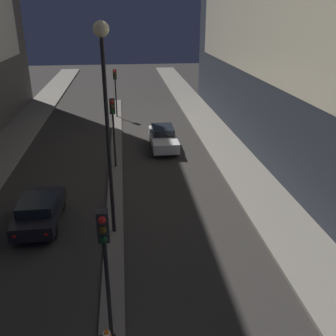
# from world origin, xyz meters

# --- Properties ---
(median_strip) EXTENTS (0.82, 34.97, 0.11)m
(median_strip) POSITION_xyz_m (0.00, 18.49, 0.06)
(median_strip) COLOR #66605B
(median_strip) RESTS_ON ground
(traffic_light_near) EXTENTS (0.32, 0.42, 4.31)m
(traffic_light_near) POSITION_xyz_m (0.00, 3.52, 3.28)
(traffic_light_near) COLOR black
(traffic_light_near) RESTS_ON median_strip
(traffic_light_mid) EXTENTS (0.32, 0.42, 4.31)m
(traffic_light_mid) POSITION_xyz_m (0.00, 16.93, 3.28)
(traffic_light_mid) COLOR black
(traffic_light_mid) RESTS_ON median_strip
(traffic_light_far) EXTENTS (0.32, 0.42, 4.31)m
(traffic_light_far) POSITION_xyz_m (0.00, 28.98, 3.28)
(traffic_light_far) COLOR black
(traffic_light_far) RESTS_ON median_strip
(street_lamp) EXTENTS (0.59, 0.59, 8.78)m
(street_lamp) POSITION_xyz_m (0.00, 9.43, 6.41)
(street_lamp) COLOR black
(street_lamp) RESTS_ON median_strip
(traffic_cone_far) EXTENTS (0.50, 0.50, 0.56)m
(traffic_cone_far) POSITION_xyz_m (-0.12, 3.32, 0.39)
(traffic_cone_far) COLOR black
(traffic_cone_far) RESTS_ON median_strip
(car_left_lane) EXTENTS (1.82, 4.09, 1.41)m
(car_left_lane) POSITION_xyz_m (-3.38, 10.56, 0.73)
(car_left_lane) COLOR black
(car_left_lane) RESTS_ON ground
(car_right_lane) EXTENTS (1.76, 4.74, 1.48)m
(car_right_lane) POSITION_xyz_m (3.38, 20.41, 0.76)
(car_right_lane) COLOR silver
(car_right_lane) RESTS_ON ground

